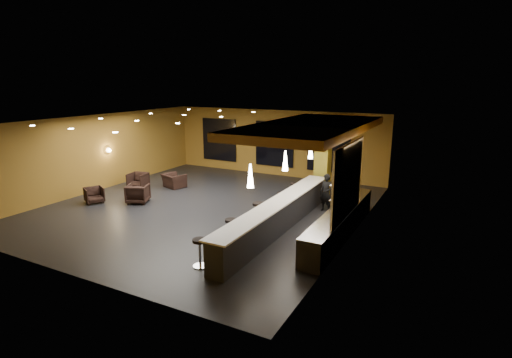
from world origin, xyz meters
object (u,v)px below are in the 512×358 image
at_px(armchair_c, 138,180).
at_px(bar_stool_2, 258,211).
at_px(pendant_1, 285,161).
at_px(pendant_2, 311,150).
at_px(prep_counter, 340,223).
at_px(armchair_a, 94,195).
at_px(staff_b, 340,186).
at_px(bar_stool_0, 200,249).
at_px(bar_counter, 278,217).
at_px(pendant_0, 250,176).
at_px(staff_c, 347,195).
at_px(armchair_b, 138,194).
at_px(column, 323,158).
at_px(staff_a, 326,193).
at_px(bar_stool_3, 282,200).
at_px(bar_stool_1, 231,228).
at_px(armchair_d, 174,181).
at_px(bar_stool_4, 295,190).

distance_m(armchair_c, bar_stool_2, 7.63).
bearing_deg(pendant_1, pendant_2, 90.00).
relative_size(prep_counter, armchair_a, 8.22).
xyz_separation_m(staff_b, bar_stool_2, (-1.98, -3.26, -0.40)).
bearing_deg(bar_stool_0, bar_counter, 77.63).
height_order(pendant_0, bar_stool_0, pendant_0).
xyz_separation_m(prep_counter, bar_stool_2, (-2.83, -0.40, 0.11)).
height_order(staff_c, armchair_b, staff_c).
height_order(pendant_2, bar_stool_0, pendant_2).
bearing_deg(column, pendant_2, -90.00).
height_order(armchair_c, bar_stool_2, bar_stool_2).
bearing_deg(bar_stool_0, staff_a, 76.04).
xyz_separation_m(bar_counter, column, (0.00, 4.60, 1.25)).
height_order(bar_counter, bar_stool_0, bar_counter).
bearing_deg(bar_stool_3, pendant_0, -79.74).
distance_m(armchair_b, bar_stool_1, 6.00).
bearing_deg(bar_stool_3, armchair_d, 170.69).
relative_size(staff_c, bar_stool_1, 1.89).
relative_size(pendant_1, staff_c, 0.47).
height_order(prep_counter, armchair_a, prep_counter).
xyz_separation_m(pendant_1, bar_stool_1, (-0.87, -2.18, -1.85)).
xyz_separation_m(prep_counter, pendant_2, (-2.00, 2.50, 1.92)).
bearing_deg(armchair_d, bar_counter, 174.94).
xyz_separation_m(prep_counter, staff_c, (-0.43, 2.40, 0.32)).
distance_m(staff_b, bar_stool_4, 1.97).
relative_size(pendant_2, staff_a, 0.47).
height_order(staff_c, armchair_c, staff_c).
bearing_deg(bar_stool_1, bar_stool_3, 87.21).
relative_size(armchair_b, armchair_d, 0.86).
xyz_separation_m(armchair_c, bar_stool_3, (7.54, -0.09, 0.13)).
bearing_deg(bar_stool_2, prep_counter, 8.11).
bearing_deg(staff_c, prep_counter, -61.91).
xyz_separation_m(column, armchair_a, (-8.19, -5.28, -1.42)).
relative_size(bar_counter, bar_stool_4, 9.78).
height_order(armchair_c, bar_stool_0, bar_stool_0).
distance_m(pendant_0, bar_stool_3, 4.32).
xyz_separation_m(staff_a, bar_stool_2, (-1.61, -2.65, -0.21)).
distance_m(pendant_0, bar_stool_1, 2.06).
distance_m(staff_b, armchair_d, 8.01).
bearing_deg(pendant_0, pendant_1, 90.00).
xyz_separation_m(armchair_b, armchair_c, (-1.67, 1.75, -0.02)).
bearing_deg(bar_stool_1, bar_counter, 62.69).
xyz_separation_m(bar_stool_0, bar_stool_4, (-0.01, 6.87, 0.00)).
xyz_separation_m(staff_b, armchair_a, (-9.34, -4.03, -0.61)).
bearing_deg(prep_counter, bar_stool_3, 153.44).
bearing_deg(column, armchair_c, -162.08).
bearing_deg(pendant_1, pendant_0, -90.00).
distance_m(staff_c, bar_stool_0, 6.82).
xyz_separation_m(staff_c, bar_stool_4, (-2.34, 0.46, -0.22)).
bearing_deg(armchair_b, prep_counter, 156.91).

